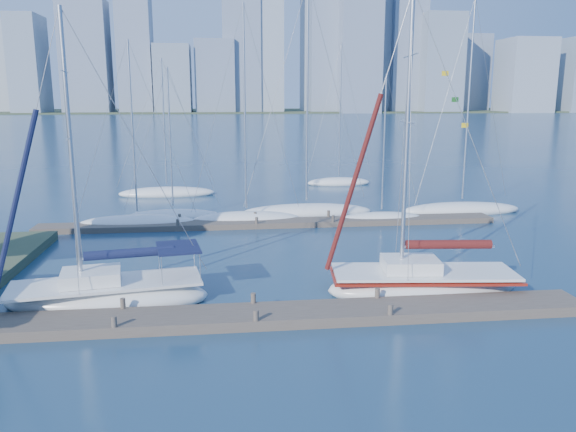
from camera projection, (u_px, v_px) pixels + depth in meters
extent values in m
plane|color=navy|center=(255.00, 321.00, 21.27)|extent=(700.00, 700.00, 0.00)
cube|color=#50443A|center=(255.00, 316.00, 21.23)|extent=(26.00, 2.00, 0.40)
cube|color=#50443A|center=(271.00, 223.00, 37.01)|extent=(30.00, 1.80, 0.36)
cube|color=#38472D|center=(224.00, 111.00, 332.21)|extent=(800.00, 100.00, 1.50)
ellipsoid|color=white|center=(108.00, 299.00, 22.99)|extent=(8.48, 3.95, 1.43)
cube|color=white|center=(107.00, 283.00, 22.85)|extent=(7.86, 3.65, 0.11)
cube|color=white|center=(91.00, 277.00, 22.62)|extent=(2.54, 2.08, 0.52)
cylinder|color=silver|center=(71.00, 152.00, 21.48)|extent=(0.17, 0.17, 10.65)
cylinder|color=silver|center=(130.00, 255.00, 22.88)|extent=(3.83, 0.72, 0.10)
cylinder|color=black|center=(130.00, 253.00, 22.86)|extent=(3.57, 0.95, 0.38)
cube|color=black|center=(178.00, 247.00, 23.37)|extent=(2.06, 2.52, 0.08)
ellipsoid|color=white|center=(423.00, 287.00, 24.38)|extent=(8.62, 3.58, 1.47)
cube|color=white|center=(424.00, 272.00, 24.24)|extent=(7.99, 3.30, 0.12)
cube|color=white|center=(410.00, 264.00, 24.16)|extent=(2.52, 2.01, 0.54)
cylinder|color=silver|center=(407.00, 137.00, 23.02)|extent=(0.18, 0.18, 11.51)
cylinder|color=silver|center=(448.00, 247.00, 24.02)|extent=(3.96, 0.50, 0.10)
cylinder|color=#4D1510|center=(449.00, 244.00, 24.00)|extent=(3.68, 0.76, 0.39)
cube|color=maroon|center=(424.00, 276.00, 24.27)|extent=(8.17, 3.43, 0.10)
ellipsoid|color=white|center=(138.00, 223.00, 36.89)|extent=(7.88, 3.00, 1.12)
cylinder|color=silver|center=(132.00, 128.00, 35.60)|extent=(0.12, 0.12, 10.80)
ellipsoid|color=white|center=(174.00, 216.00, 39.10)|extent=(6.90, 3.73, 0.99)
cylinder|color=silver|center=(170.00, 139.00, 37.98)|extent=(0.11, 0.11, 9.35)
ellipsoid|color=white|center=(247.00, 220.00, 38.02)|extent=(7.59, 3.20, 1.12)
cylinder|color=silver|center=(245.00, 109.00, 36.48)|extent=(0.12, 0.12, 13.15)
ellipsoid|color=white|center=(307.00, 212.00, 40.32)|extent=(9.82, 5.07, 1.23)
cylinder|color=silver|center=(307.00, 95.00, 38.60)|extent=(0.13, 0.13, 14.78)
ellipsoid|color=white|center=(381.00, 219.00, 38.38)|extent=(6.11, 3.23, 0.94)
cylinder|color=silver|center=(384.00, 143.00, 37.31)|extent=(0.10, 0.10, 8.95)
ellipsoid|color=white|center=(462.00, 210.00, 41.18)|extent=(9.09, 5.26, 1.17)
cylinder|color=silver|center=(469.00, 101.00, 39.55)|extent=(0.13, 0.13, 13.97)
ellipsoid|color=white|center=(167.00, 193.00, 48.39)|extent=(8.42, 3.16, 1.13)
cylinder|color=silver|center=(164.00, 122.00, 47.13)|extent=(0.12, 0.12, 10.44)
ellipsoid|color=white|center=(339.00, 183.00, 54.47)|extent=(6.25, 2.43, 1.04)
cylinder|color=silver|center=(340.00, 111.00, 53.03)|extent=(0.11, 0.11, 12.28)
cube|color=slate|center=(29.00, 65.00, 281.27)|extent=(14.29, 23.42, 48.29)
cube|color=slate|center=(86.00, 57.00, 286.90)|extent=(23.34, 17.63, 56.53)
cube|color=gray|center=(137.00, 75.00, 312.37)|extent=(14.85, 17.61, 40.48)
cube|color=slate|center=(173.00, 79.00, 291.60)|extent=(18.45, 19.81, 34.73)
cube|color=slate|center=(215.00, 77.00, 295.45)|extent=(20.55, 16.86, 37.70)
cube|color=gray|center=(263.00, 33.00, 296.30)|extent=(21.30, 14.99, 83.42)
cube|color=slate|center=(315.00, 53.00, 316.38)|extent=(14.67, 17.46, 65.44)
cube|color=slate|center=(359.00, 38.00, 291.94)|extent=(21.32, 18.95, 76.67)
cube|color=gray|center=(388.00, 58.00, 311.77)|extent=(15.06, 17.11, 59.60)
cube|color=slate|center=(440.00, 64.00, 300.65)|extent=(21.34, 18.80, 51.67)
cube|color=slate|center=(471.00, 74.00, 334.02)|extent=(17.17, 17.52, 44.20)
cube|color=gray|center=(525.00, 76.00, 306.73)|extent=(24.55, 23.94, 39.35)
cube|color=slate|center=(576.00, 76.00, 310.21)|extent=(15.76, 21.38, 40.01)
cube|color=slate|center=(133.00, 9.00, 287.12)|extent=(17.09, 18.00, 104.65)
cube|color=slate|center=(241.00, 31.00, 295.34)|extent=(19.76, 18.00, 85.25)
cube|color=slate|center=(325.00, 21.00, 299.31)|extent=(17.13, 18.00, 95.89)
cube|color=slate|center=(406.00, 46.00, 306.95)|extent=(18.76, 18.00, 71.14)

